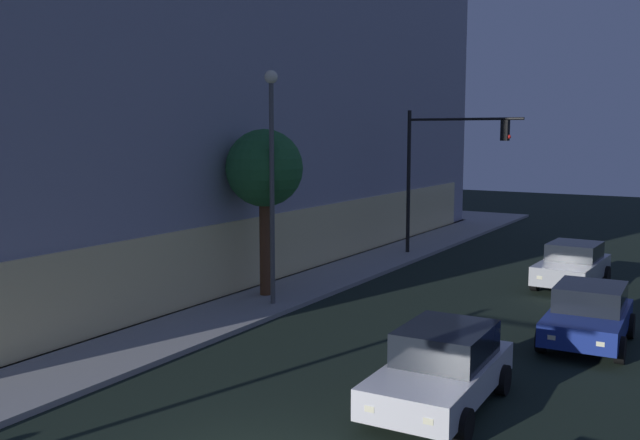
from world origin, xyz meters
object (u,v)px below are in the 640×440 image
(traffic_light_far_corner, at_px, (442,158))
(street_lamp_sidewalk, at_px, (272,159))
(modern_building, at_px, (78,41))
(car_blue, at_px, (588,314))
(car_silver, at_px, (572,265))
(sidewalk_tree, at_px, (264,170))
(car_white, at_px, (442,367))

(traffic_light_far_corner, relative_size, street_lamp_sidewalk, 0.87)
(modern_building, bearing_deg, traffic_light_far_corner, -73.95)
(car_blue, distance_m, car_silver, 7.65)
(modern_building, relative_size, car_silver, 8.26)
(sidewalk_tree, distance_m, car_white, 11.46)
(street_lamp_sidewalk, bearing_deg, sidewalk_tree, 45.88)
(modern_building, xyz_separation_m, car_blue, (-5.32, -26.46, -9.69))
(sidewalk_tree, bearing_deg, car_blue, -88.95)
(modern_building, xyz_separation_m, car_white, (-11.64, -24.57, -9.68))
(sidewalk_tree, distance_m, car_blue, 11.47)
(sidewalk_tree, height_order, car_silver, sidewalk_tree)
(traffic_light_far_corner, bearing_deg, sidewalk_tree, 167.23)
(car_white, bearing_deg, traffic_light_far_corner, 21.21)
(modern_building, relative_size, car_white, 8.11)
(traffic_light_far_corner, distance_m, car_white, 18.45)
(car_white, height_order, car_silver, car_white)
(car_silver, bearing_deg, traffic_light_far_corner, 64.71)
(sidewalk_tree, bearing_deg, street_lamp_sidewalk, -134.12)
(modern_building, distance_m, sidewalk_tree, 17.60)
(street_lamp_sidewalk, bearing_deg, modern_building, 68.74)
(sidewalk_tree, height_order, car_white, sidewalk_tree)
(car_white, bearing_deg, street_lamp_sidewalk, 57.01)
(car_white, distance_m, car_silver, 13.73)
(street_lamp_sidewalk, relative_size, sidewalk_tree, 1.32)
(traffic_light_far_corner, relative_size, car_silver, 1.48)
(traffic_light_far_corner, bearing_deg, car_silver, -115.29)
(modern_building, relative_size, street_lamp_sidewalk, 4.87)
(traffic_light_far_corner, xyz_separation_m, car_silver, (-3.09, -6.54, -3.86))
(sidewalk_tree, xyz_separation_m, car_blue, (0.20, -10.85, -3.73))
(traffic_light_far_corner, height_order, street_lamp_sidewalk, street_lamp_sidewalk)
(sidewalk_tree, relative_size, car_white, 1.26)
(traffic_light_far_corner, xyz_separation_m, street_lamp_sidewalk, (-11.64, 1.46, 0.32))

